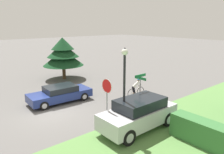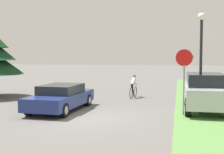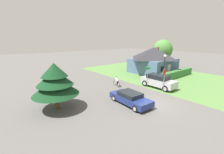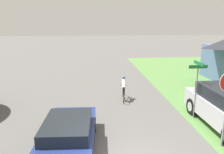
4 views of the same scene
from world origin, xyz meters
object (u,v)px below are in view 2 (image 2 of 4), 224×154
at_px(street_lamp, 201,46).
at_px(cyclist, 133,86).
at_px(parked_suv_right, 205,92).
at_px(street_name_sign, 184,69).
at_px(sedan_left_lane, 61,97).
at_px(stop_sign, 184,68).

bearing_deg(street_lamp, cyclist, 128.00).
bearing_deg(cyclist, parked_suv_right, -127.70).
relative_size(cyclist, street_lamp, 0.36).
distance_m(parked_suv_right, street_name_sign, 1.77).
height_order(cyclist, street_name_sign, street_name_sign).
bearing_deg(street_name_sign, parked_suv_right, -48.49).
distance_m(cyclist, parked_suv_right, 5.62).
xyz_separation_m(sedan_left_lane, stop_sign, (5.73, -0.08, 1.47)).
xyz_separation_m(stop_sign, street_lamp, (0.74, 0.57, 0.94)).
distance_m(cyclist, street_lamp, 6.50).
height_order(street_lamp, street_name_sign, street_lamp).
relative_size(stop_sign, street_name_sign, 1.04).
relative_size(parked_suv_right, street_name_sign, 1.65).
bearing_deg(sedan_left_lane, street_name_sign, -64.91).
bearing_deg(parked_suv_right, sedan_left_lane, 100.88).
relative_size(sedan_left_lane, street_lamp, 1.01).
height_order(stop_sign, street_name_sign, stop_sign).
height_order(parked_suv_right, street_name_sign, street_name_sign).
bearing_deg(stop_sign, street_name_sign, -93.11).
height_order(cyclist, street_lamp, street_lamp).
bearing_deg(sedan_left_lane, stop_sign, -88.37).
bearing_deg(parked_suv_right, stop_sign, 144.00).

